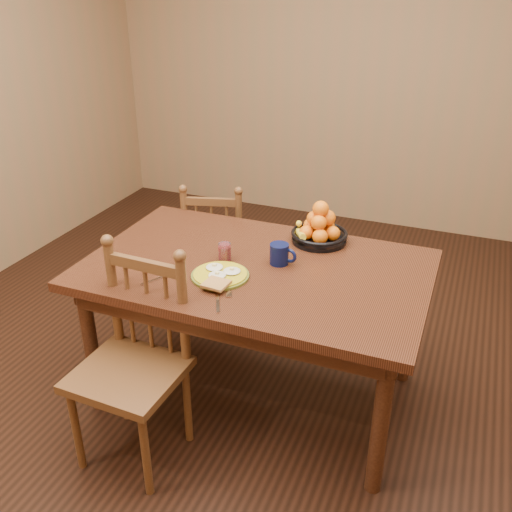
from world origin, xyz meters
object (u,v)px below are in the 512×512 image
at_px(coffee_mug, 280,254).
at_px(fruit_bowl, 319,229).
at_px(chair_near, 133,365).
at_px(dining_table, 256,281).
at_px(breakfast_plate, 220,275).
at_px(chair_far, 217,250).

relative_size(coffee_mug, fruit_bowl, 0.46).
bearing_deg(chair_near, dining_table, 60.21).
bearing_deg(chair_near, coffee_mug, 56.37).
bearing_deg(breakfast_plate, fruit_bowl, 60.43).
height_order(chair_far, chair_near, chair_near).
bearing_deg(breakfast_plate, dining_table, 57.32).
xyz_separation_m(breakfast_plate, coffee_mug, (0.21, 0.23, 0.04)).
height_order(dining_table, chair_near, chair_near).
height_order(dining_table, coffee_mug, coffee_mug).
distance_m(breakfast_plate, coffee_mug, 0.31).
height_order(breakfast_plate, fruit_bowl, fruit_bowl).
relative_size(chair_far, chair_near, 0.90).
xyz_separation_m(chair_far, fruit_bowl, (0.74, -0.31, 0.39)).
bearing_deg(coffee_mug, breakfast_plate, -132.01).
distance_m(dining_table, breakfast_plate, 0.22).
bearing_deg(chair_far, chair_near, 82.75).
bearing_deg(breakfast_plate, chair_far, 116.88).
distance_m(dining_table, chair_near, 0.69).
bearing_deg(dining_table, chair_near, -121.94).
distance_m(coffee_mug, fruit_bowl, 0.33).
distance_m(dining_table, coffee_mug, 0.18).
xyz_separation_m(dining_table, coffee_mug, (0.10, 0.06, 0.14)).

